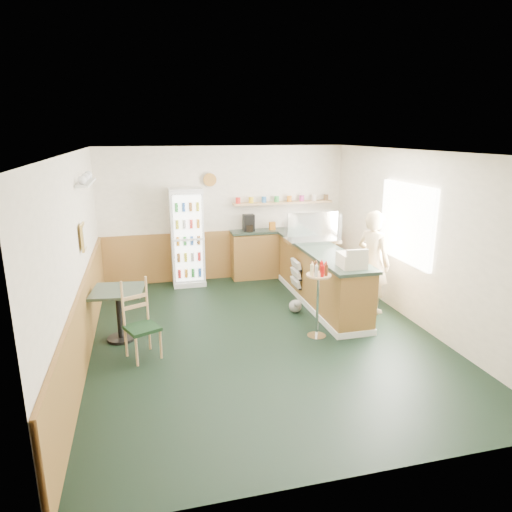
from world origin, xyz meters
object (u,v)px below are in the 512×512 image
object	(u,v)px
display_case	(313,228)
cafe_chair	(142,316)
shopkeeper	(373,262)
condiment_stand	(318,288)
drinks_fridge	(187,237)
cafe_table	(119,305)
cash_register	(352,260)

from	to	relation	value
display_case	cafe_chair	bearing A→B (deg)	-150.87
shopkeeper	display_case	bearing A→B (deg)	11.09
shopkeeper	condiment_stand	bearing A→B (deg)	97.05
condiment_stand	display_case	bearing A→B (deg)	72.12
display_case	drinks_fridge	bearing A→B (deg)	151.05
cafe_chair	cafe_table	bearing A→B (deg)	95.73
drinks_fridge	display_case	bearing A→B (deg)	-28.95
display_case	condiment_stand	size ratio (longest dim) A/B	0.84
drinks_fridge	shopkeeper	distance (m)	3.61
shopkeeper	cafe_table	world-z (taller)	shopkeeper
drinks_fridge	condiment_stand	world-z (taller)	drinks_fridge
shopkeeper	cafe_chair	world-z (taller)	shopkeeper
cafe_table	cafe_chair	xyz separation A→B (m)	(0.32, -0.56, 0.01)
display_case	shopkeeper	size ratio (longest dim) A/B	0.55
cash_register	condiment_stand	world-z (taller)	cash_register
shopkeeper	cash_register	bearing A→B (deg)	108.11
display_case	cafe_chair	distance (m)	3.60
display_case	cash_register	distance (m)	1.64
display_case	cafe_chair	xyz separation A→B (m)	(-3.08, -1.72, -0.72)
drinks_fridge	condiment_stand	size ratio (longest dim) A/B	1.69
cash_register	condiment_stand	xyz separation A→B (m)	(-0.57, -0.13, -0.36)
shopkeeper	cafe_chair	distance (m)	3.86
cash_register	cafe_chair	size ratio (longest dim) A/B	0.36
cafe_table	drinks_fridge	bearing A→B (deg)	62.18
shopkeeper	cafe_chair	xyz separation A→B (m)	(-3.78, -0.71, -0.31)
cafe_table	condiment_stand	bearing A→B (deg)	-12.07
drinks_fridge	cafe_table	distance (m)	2.69
shopkeeper	cafe_table	size ratio (longest dim) A/B	2.19
shopkeeper	cafe_table	distance (m)	4.11
drinks_fridge	cash_register	world-z (taller)	drinks_fridge
condiment_stand	cafe_chair	size ratio (longest dim) A/B	1.06
drinks_fridge	shopkeeper	bearing A→B (deg)	-37.60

